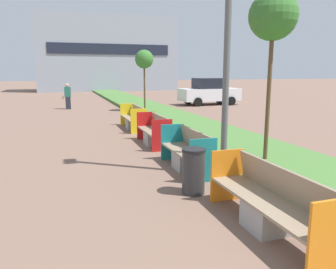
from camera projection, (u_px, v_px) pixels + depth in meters
name	position (u px, v px, depth m)	size (l,w,h in m)	color
planter_grass_strip	(198.00, 129.00, 12.81)	(2.80, 120.00, 0.18)	#4C7A38
building_backdrop	(107.00, 54.00, 40.48)	(16.54, 5.76, 8.84)	#939EAD
bench_orange_frame	(269.00, 206.00, 4.76)	(0.65, 2.44, 0.94)	#9E9B96
bench_teal_frame	(187.00, 154.00, 7.76)	(0.65, 2.02, 0.94)	#9E9B96
bench_red_frame	(154.00, 133.00, 10.43)	(0.65, 1.95, 0.94)	#9E9B96
bench_yellow_frame	(134.00, 120.00, 13.31)	(0.65, 2.21, 0.94)	#9E9B96
litter_bin	(193.00, 171.00, 6.20)	(0.45, 0.45, 0.88)	#2D2D30
sapling_tree_near	(273.00, 18.00, 7.46)	(1.12, 1.12, 4.10)	brown
sapling_tree_far	(144.00, 60.00, 18.82)	(1.06, 1.06, 3.54)	brown
pedestrian_walking	(68.00, 96.00, 20.29)	(0.53, 0.24, 1.59)	#232633
parked_car_distant	(209.00, 92.00, 23.03)	(4.24, 2.00, 1.86)	silver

